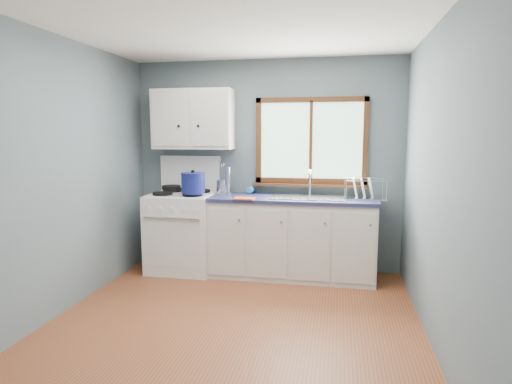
% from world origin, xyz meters
% --- Properties ---
extents(floor, '(3.20, 3.60, 0.02)m').
position_xyz_m(floor, '(0.00, 0.00, -0.01)').
color(floor, brown).
rests_on(floor, ground).
extents(ceiling, '(3.20, 3.60, 0.02)m').
position_xyz_m(ceiling, '(0.00, 0.00, 2.51)').
color(ceiling, white).
rests_on(ceiling, wall_back).
extents(wall_back, '(3.20, 0.02, 2.50)m').
position_xyz_m(wall_back, '(0.00, 1.81, 1.25)').
color(wall_back, slate).
rests_on(wall_back, ground).
extents(wall_front, '(3.20, 0.02, 2.50)m').
position_xyz_m(wall_front, '(0.00, -1.81, 1.25)').
color(wall_front, slate).
rests_on(wall_front, ground).
extents(wall_left, '(0.02, 3.60, 2.50)m').
position_xyz_m(wall_left, '(-1.61, 0.00, 1.25)').
color(wall_left, slate).
rests_on(wall_left, ground).
extents(wall_right, '(0.02, 3.60, 2.50)m').
position_xyz_m(wall_right, '(1.61, 0.00, 1.25)').
color(wall_right, slate).
rests_on(wall_right, ground).
extents(gas_range, '(0.76, 0.69, 1.36)m').
position_xyz_m(gas_range, '(-0.95, 1.47, 0.49)').
color(gas_range, white).
rests_on(gas_range, floor).
extents(base_cabinets, '(1.85, 0.60, 0.88)m').
position_xyz_m(base_cabinets, '(0.36, 1.49, 0.41)').
color(base_cabinets, silver).
rests_on(base_cabinets, floor).
extents(countertop, '(1.89, 0.64, 0.04)m').
position_xyz_m(countertop, '(0.36, 1.49, 0.90)').
color(countertop, '#1F2247').
rests_on(countertop, base_cabinets).
extents(sink, '(0.84, 0.46, 0.44)m').
position_xyz_m(sink, '(0.54, 1.49, 0.86)').
color(sink, silver).
rests_on(sink, countertop).
extents(window, '(1.36, 0.10, 1.03)m').
position_xyz_m(window, '(0.54, 1.77, 1.48)').
color(window, '#9EC6A8').
rests_on(window, wall_back).
extents(upper_cabinets, '(0.95, 0.35, 0.70)m').
position_xyz_m(upper_cabinets, '(-0.85, 1.63, 1.80)').
color(upper_cabinets, silver).
rests_on(upper_cabinets, wall_back).
extents(skillet, '(0.36, 0.30, 0.05)m').
position_xyz_m(skillet, '(-1.14, 1.60, 0.98)').
color(skillet, black).
rests_on(skillet, gas_range).
extents(stockpot, '(0.34, 0.34, 0.27)m').
position_xyz_m(stockpot, '(-0.75, 1.30, 1.08)').
color(stockpot, navy).
rests_on(stockpot, gas_range).
extents(utensil_crock, '(0.15, 0.15, 0.42)m').
position_xyz_m(utensil_crock, '(-0.51, 1.62, 1.01)').
color(utensil_crock, silver).
rests_on(utensil_crock, countertop).
extents(thermos, '(0.08, 0.08, 0.32)m').
position_xyz_m(thermos, '(-0.43, 1.61, 1.08)').
color(thermos, silver).
rests_on(thermos, countertop).
extents(soap_bottle, '(0.10, 0.10, 0.23)m').
position_xyz_m(soap_bottle, '(-0.18, 1.64, 1.04)').
color(soap_bottle, '#3075BE').
rests_on(soap_bottle, countertop).
extents(dish_towel, '(0.23, 0.17, 0.02)m').
position_xyz_m(dish_towel, '(-0.14, 1.23, 0.93)').
color(dish_towel, '#C24B2F').
rests_on(dish_towel, countertop).
extents(dish_rack, '(0.46, 0.35, 0.23)m').
position_xyz_m(dish_rack, '(1.14, 1.55, 0.98)').
color(dish_rack, silver).
rests_on(dish_rack, countertop).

